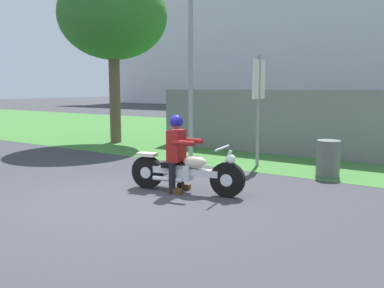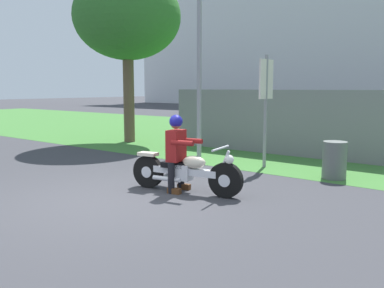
{
  "view_description": "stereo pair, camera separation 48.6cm",
  "coord_description": "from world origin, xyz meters",
  "px_view_note": "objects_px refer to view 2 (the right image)",
  "views": [
    {
      "loc": [
        4.84,
        -4.68,
        1.85
      ],
      "look_at": [
        0.66,
        1.38,
        0.85
      ],
      "focal_mm": 38.66,
      "sensor_mm": 36.0,
      "label": 1
    },
    {
      "loc": [
        5.23,
        -4.39,
        1.85
      ],
      "look_at": [
        0.66,
        1.38,
        0.85
      ],
      "focal_mm": 38.66,
      "sensor_mm": 36.0,
      "label": 2
    }
  ],
  "objects_px": {
    "streetlight_pole": "(203,32)",
    "sign_banner": "(266,93)",
    "rider_lead": "(177,147)",
    "motorcycle_lead": "(185,172)",
    "tree_roadside": "(127,17)",
    "trash_can": "(334,160)"
  },
  "relations": [
    {
      "from": "motorcycle_lead",
      "to": "trash_can",
      "type": "distance_m",
      "value": 3.24
    },
    {
      "from": "streetlight_pole",
      "to": "sign_banner",
      "type": "xyz_separation_m",
      "value": [
        1.72,
        0.12,
        -1.51
      ]
    },
    {
      "from": "trash_can",
      "to": "sign_banner",
      "type": "bearing_deg",
      "value": 172.37
    },
    {
      "from": "motorcycle_lead",
      "to": "tree_roadside",
      "type": "bearing_deg",
      "value": 133.99
    },
    {
      "from": "streetlight_pole",
      "to": "tree_roadside",
      "type": "bearing_deg",
      "value": 162.14
    },
    {
      "from": "tree_roadside",
      "to": "trash_can",
      "type": "bearing_deg",
      "value": -10.84
    },
    {
      "from": "motorcycle_lead",
      "to": "tree_roadside",
      "type": "height_order",
      "value": "tree_roadside"
    },
    {
      "from": "rider_lead",
      "to": "sign_banner",
      "type": "distance_m",
      "value": 3.17
    },
    {
      "from": "tree_roadside",
      "to": "sign_banner",
      "type": "height_order",
      "value": "tree_roadside"
    },
    {
      "from": "tree_roadside",
      "to": "trash_can",
      "type": "relative_size",
      "value": 7.34
    },
    {
      "from": "trash_can",
      "to": "tree_roadside",
      "type": "bearing_deg",
      "value": 169.16
    },
    {
      "from": "tree_roadside",
      "to": "motorcycle_lead",
      "type": "bearing_deg",
      "value": -35.4
    },
    {
      "from": "trash_can",
      "to": "sign_banner",
      "type": "relative_size",
      "value": 0.3
    },
    {
      "from": "motorcycle_lead",
      "to": "trash_can",
      "type": "height_order",
      "value": "motorcycle_lead"
    },
    {
      "from": "tree_roadside",
      "to": "sign_banner",
      "type": "xyz_separation_m",
      "value": [
        5.9,
        -1.23,
        -2.46
      ]
    },
    {
      "from": "sign_banner",
      "to": "streetlight_pole",
      "type": "bearing_deg",
      "value": -176.03
    },
    {
      "from": "rider_lead",
      "to": "sign_banner",
      "type": "bearing_deg",
      "value": 77.18
    },
    {
      "from": "motorcycle_lead",
      "to": "rider_lead",
      "type": "relative_size",
      "value": 1.56
    },
    {
      "from": "tree_roadside",
      "to": "trash_can",
      "type": "xyz_separation_m",
      "value": [
        7.63,
        -1.46,
        -3.8
      ]
    },
    {
      "from": "motorcycle_lead",
      "to": "tree_roadside",
      "type": "relative_size",
      "value": 0.38
    },
    {
      "from": "rider_lead",
      "to": "tree_roadside",
      "type": "bearing_deg",
      "value": 133.03
    },
    {
      "from": "streetlight_pole",
      "to": "trash_can",
      "type": "height_order",
      "value": "streetlight_pole"
    }
  ]
}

